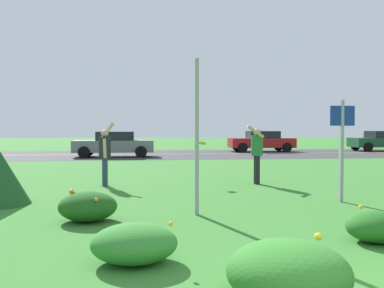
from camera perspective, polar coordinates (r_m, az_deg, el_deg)
name	(u,v)px	position (r m, az deg, el deg)	size (l,w,h in m)	color
ground_plane	(195,175)	(14.79, 0.38, -4.22)	(120.00, 120.00, 0.00)	#387A2D
highway_strip	(172,154)	(26.71, -2.74, -1.38)	(120.00, 9.88, 0.01)	#38383A
highway_center_stripe	(172,154)	(26.71, -2.74, -1.37)	(120.00, 0.16, 0.00)	yellow
daylily_clump_mid_left	(376,227)	(6.69, 23.71, -10.23)	(0.87, 0.77, 0.49)	#23661E
daylily_clump_mid_center	(288,272)	(4.20, 12.93, -16.57)	(1.17, 1.14, 0.60)	#2D7526
daylily_clump_mid_right	(88,206)	(7.70, -13.95, -8.21)	(1.02, 0.92, 0.56)	#1E5619
daylily_clump_front_right	(134,243)	(5.28, -7.83, -13.20)	(1.06, 0.91, 0.52)	#337F2D
sign_post_near_path	(197,137)	(7.92, 0.64, 0.96)	(0.07, 0.10, 2.95)	#93969B
sign_post_by_roadside	(342,140)	(9.86, 19.63, 0.53)	(0.56, 0.10, 2.26)	#93969B
person_thrower_dark_shirt	(105,152)	(12.16, -11.73, -1.10)	(0.43, 0.49, 1.82)	#232328
person_catcher_green_shirt	(257,151)	(12.46, 8.78, -0.91)	(0.52, 0.49, 1.74)	#287038
frisbee_orange	(202,143)	(12.24, 1.37, 0.11)	(0.25, 0.23, 0.13)	orange
car_dark_green_leftmost	(382,141)	(33.62, 24.37, 0.41)	(4.50, 2.00, 1.45)	#194C2D
car_red_center_left	(262,141)	(29.99, 9.43, 0.39)	(4.50, 2.00, 1.45)	maroon
car_gray_center_right	(114,144)	(24.45, -10.50, -0.01)	(4.50, 2.00, 1.45)	slate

